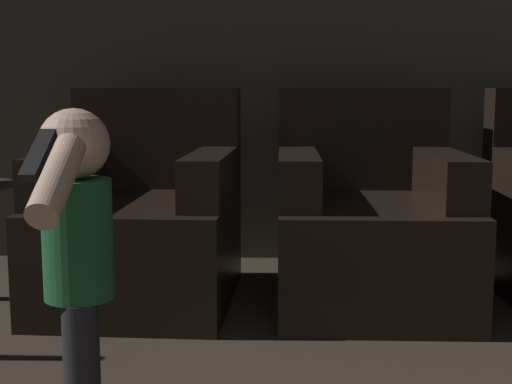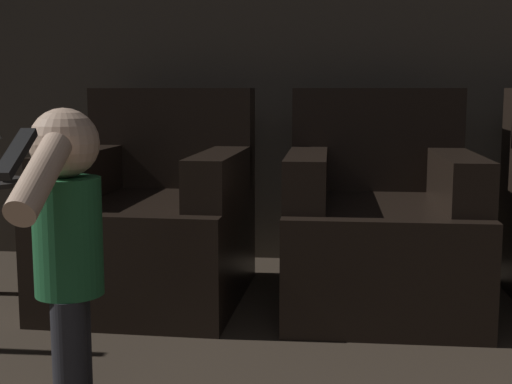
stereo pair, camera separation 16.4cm
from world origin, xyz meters
The scene contains 4 objects.
wall_back centered at (0.00, 4.50, 1.30)m, with size 8.40×0.05×2.60m.
armchair_left centered at (-0.75, 3.73, 0.32)m, with size 0.80×0.94×0.90m.
armchair_middle centered at (0.21, 3.73, 0.32)m, with size 0.77×0.92×0.90m.
person_toddler centered at (-0.71, 2.58, 0.50)m, with size 0.19×0.58×0.85m.
Camera 1 is at (-0.16, 0.74, 0.90)m, focal length 50.00 mm.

